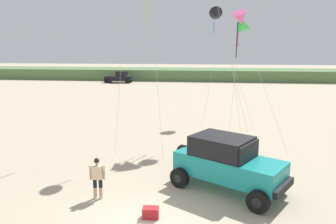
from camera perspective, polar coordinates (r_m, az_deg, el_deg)
ground_plane at (r=11.48m, az=-4.27°, el=-19.24°), size 220.00×220.00×0.00m
dune_ridge at (r=61.66m, az=6.53°, el=6.69°), size 90.00×9.54×1.97m
jeep at (r=13.63m, az=10.50°, el=-8.76°), size 4.97×4.28×2.26m
person_watching at (r=13.04m, az=-12.44°, el=-11.03°), size 0.62×0.34×1.67m
cooler_box at (r=11.74m, az=-3.11°, el=-17.43°), size 0.59×0.40×0.38m
distant_pickup at (r=56.11m, az=-8.64°, el=6.14°), size 4.65×2.47×1.98m
kite_blue_swept at (r=19.06m, az=12.76°, el=15.88°), size 3.36×2.21×7.95m
kite_orange_streamer at (r=24.14m, az=12.77°, el=14.34°), size 1.82×5.89×8.02m
kite_green_box at (r=26.96m, az=8.55°, el=16.71°), size 3.61×4.65×9.22m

